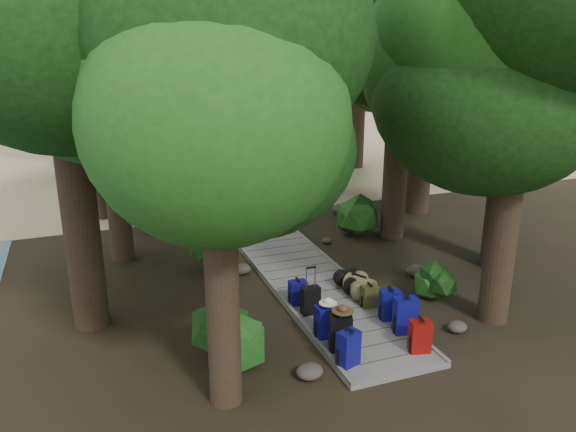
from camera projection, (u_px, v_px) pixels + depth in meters
name	position (u px, v px, depth m)	size (l,w,h in m)	color
ground	(298.00, 272.00, 14.21)	(120.00, 120.00, 0.00)	black
sand_beach	(183.00, 153.00, 28.48)	(40.00, 22.00, 0.02)	tan
boardwalk	(284.00, 256.00, 15.09)	(2.00, 12.00, 0.12)	slate
backpack_left_a	(348.00, 346.00, 9.88)	(0.38, 0.27, 0.72)	navy
backpack_left_b	(341.00, 331.00, 10.34)	(0.42, 0.30, 0.77)	black
backpack_left_c	(326.00, 320.00, 10.81)	(0.39, 0.28, 0.72)	navy
backpack_left_d	(298.00, 291.00, 12.20)	(0.37, 0.27, 0.57)	navy
backpack_right_a	(420.00, 335.00, 10.31)	(0.38, 0.27, 0.67)	#8F0B05
backpack_right_b	(406.00, 314.00, 10.96)	(0.45, 0.31, 0.80)	navy
backpack_right_c	(390.00, 303.00, 11.51)	(0.40, 0.28, 0.69)	navy
backpack_right_d	(369.00, 295.00, 12.06)	(0.34, 0.25, 0.52)	#43431A
duffel_right_khaki	(360.00, 285.00, 12.64)	(0.43, 0.65, 0.43)	olive
duffel_right_black	(352.00, 281.00, 12.86)	(0.41, 0.65, 0.41)	black
suitcase_on_boardwalk	(310.00, 300.00, 11.74)	(0.39, 0.21, 0.60)	black
lone_suitcase_on_sand	(231.00, 183.00, 21.54)	(0.39, 0.22, 0.61)	black
hat_brown	(343.00, 308.00, 10.26)	(0.41, 0.41, 0.12)	#51351E
hat_white	(328.00, 300.00, 10.66)	(0.35, 0.35, 0.12)	silver
kayak	(145.00, 183.00, 22.04)	(0.66, 3.00, 0.30)	#A7270E
sun_lounger	(294.00, 171.00, 23.43)	(0.59, 1.82, 0.59)	silver
tree_right_a	(517.00, 111.00, 10.50)	(5.23, 5.23, 8.72)	black
tree_right_b	(521.00, 47.00, 12.92)	(6.11, 6.11, 10.91)	black
tree_right_c	(401.00, 66.00, 15.23)	(5.68, 5.68, 9.83)	black
tree_right_d	(429.00, 35.00, 17.36)	(6.22, 6.22, 11.41)	black
tree_right_e	(337.00, 57.00, 19.88)	(5.54, 5.54, 9.97)	black
tree_right_f	(359.00, 39.00, 23.82)	(6.24, 6.24, 11.13)	black
tree_left_a	(218.00, 177.00, 8.05)	(4.51, 4.51, 7.52)	black
tree_left_b	(63.00, 77.00, 10.10)	(5.54, 5.54, 9.97)	black
tree_left_c	(108.00, 99.00, 13.71)	(4.85, 4.85, 8.44)	black
tree_back_a	(139.00, 67.00, 25.94)	(4.99, 4.99, 8.64)	black
tree_back_b	(213.00, 52.00, 28.05)	(5.52, 5.52, 9.85)	black
tree_back_c	(277.00, 70.00, 28.13)	(4.51, 4.51, 8.12)	black
tree_back_d	(53.00, 75.00, 23.62)	(4.93, 4.93, 8.21)	black
palm_right_a	(323.00, 85.00, 19.29)	(4.79, 4.79, 8.16)	#134415
palm_right_b	(308.00, 78.00, 24.49)	(4.10, 4.10, 7.92)	#134415
palm_right_c	(243.00, 76.00, 25.42)	(4.96, 4.96, 7.89)	#134415
palm_left_a	(83.00, 108.00, 17.08)	(4.54, 4.54, 7.22)	#134415
rock_left_a	(310.00, 371.00, 9.75)	(0.48, 0.43, 0.27)	#4C473F
rock_left_b	(224.00, 329.00, 11.21)	(0.39, 0.35, 0.21)	#4C473F
rock_left_c	(242.00, 269.00, 14.04)	(0.46, 0.41, 0.25)	#4C473F
rock_left_d	(194.00, 240.00, 16.15)	(0.28, 0.25, 0.15)	#4C473F
rock_right_a	(457.00, 327.00, 11.29)	(0.40, 0.36, 0.22)	#4C473F
rock_right_b	(416.00, 271.00, 13.92)	(0.50, 0.45, 0.27)	#4C473F
rock_right_c	(326.00, 240.00, 16.14)	(0.30, 0.27, 0.16)	#4C473F
rock_right_d	(341.00, 209.00, 18.75)	(0.63, 0.56, 0.34)	#4C473F
shrub_left_a	(225.00, 338.00, 10.04)	(1.20, 1.20, 1.08)	#1B4F17
shrub_left_b	(209.00, 253.00, 14.35)	(0.86, 0.86, 0.78)	#1B4F17
shrub_left_c	(150.00, 211.00, 17.37)	(1.18, 1.18, 1.06)	#1B4F17
shrub_right_a	(434.00, 283.00, 12.51)	(0.97, 0.97, 0.88)	#1B4F17
shrub_right_b	(355.00, 215.00, 16.69)	(1.35, 1.35, 1.22)	#1B4F17
shrub_right_c	(294.00, 200.00, 19.22)	(0.74, 0.74, 0.66)	#1B4F17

